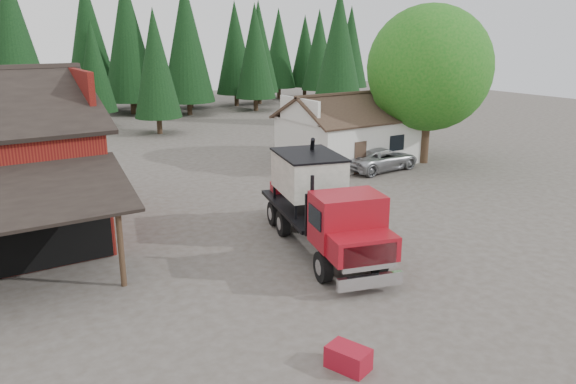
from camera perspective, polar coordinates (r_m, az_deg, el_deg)
ground at (r=20.92m, az=0.40°, el=-8.00°), size 120.00×120.00×0.00m
farmhouse at (r=37.90m, az=6.21°, el=5.58°), size 8.60×6.42×4.65m
deciduous_tree at (r=37.86m, az=14.19°, el=11.66°), size 8.00×8.00×10.20m
conifer_backdrop at (r=59.54m, az=-22.38°, el=6.68°), size 76.00×16.00×16.00m
near_pine_b at (r=48.91m, az=-13.31°, el=12.61°), size 3.96×3.96×10.40m
near_pine_c at (r=53.08m, az=5.18°, el=14.29°), size 4.84×4.84×12.40m
near_pine_d at (r=50.42m, az=-26.07°, el=13.25°), size 5.28×5.28×13.40m
feed_truck at (r=22.44m, az=3.42°, el=-1.01°), size 4.78×9.54×4.16m
silver_car at (r=35.96m, az=9.36°, el=3.37°), size 5.41×2.77×1.46m
equip_box at (r=15.38m, az=6.15°, el=-16.42°), size 1.02×1.27×0.60m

